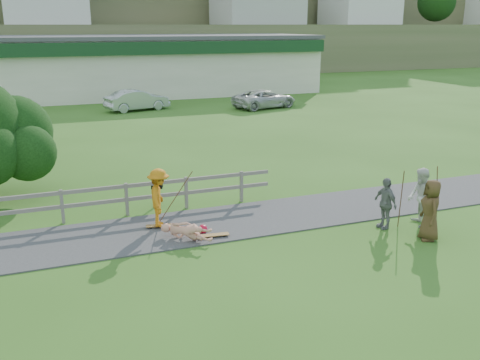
{
  "coord_description": "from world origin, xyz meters",
  "views": [
    {
      "loc": [
        -4.47,
        -13.4,
        6.01
      ],
      "look_at": [
        1.45,
        2.0,
        1.2
      ],
      "focal_mm": 40.0,
      "sensor_mm": 36.0,
      "label": 1
    }
  ],
  "objects_px": {
    "bbq": "(157,194)",
    "spectator_b": "(385,203)",
    "spectator_a": "(421,197)",
    "car_white": "(265,99)",
    "skater_fallen": "(186,231)",
    "car_silver": "(137,100)",
    "spectator_c": "(431,210)",
    "skater_rider": "(159,201)"
  },
  "relations": [
    {
      "from": "spectator_b",
      "to": "spectator_a",
      "type": "bearing_deg",
      "value": 74.5
    },
    {
      "from": "car_silver",
      "to": "car_white",
      "type": "height_order",
      "value": "car_silver"
    },
    {
      "from": "spectator_b",
      "to": "bbq",
      "type": "distance_m",
      "value": 7.58
    },
    {
      "from": "car_silver",
      "to": "car_white",
      "type": "distance_m",
      "value": 9.36
    },
    {
      "from": "skater_fallen",
      "to": "car_white",
      "type": "distance_m",
      "value": 25.8
    },
    {
      "from": "skater_rider",
      "to": "spectator_c",
      "type": "bearing_deg",
      "value": -101.32
    },
    {
      "from": "car_white",
      "to": "spectator_b",
      "type": "bearing_deg",
      "value": 151.52
    },
    {
      "from": "spectator_c",
      "to": "car_silver",
      "type": "bearing_deg",
      "value": -151.99
    },
    {
      "from": "skater_rider",
      "to": "skater_fallen",
      "type": "bearing_deg",
      "value": -142.21
    },
    {
      "from": "skater_rider",
      "to": "skater_fallen",
      "type": "xyz_separation_m",
      "value": [
        0.49,
        -1.22,
        -0.6
      ]
    },
    {
      "from": "skater_rider",
      "to": "car_white",
      "type": "bearing_deg",
      "value": -15.04
    },
    {
      "from": "spectator_b",
      "to": "spectator_c",
      "type": "height_order",
      "value": "spectator_c"
    },
    {
      "from": "spectator_b",
      "to": "car_white",
      "type": "relative_size",
      "value": 0.32
    },
    {
      "from": "spectator_c",
      "to": "bbq",
      "type": "height_order",
      "value": "spectator_c"
    },
    {
      "from": "bbq",
      "to": "skater_rider",
      "type": "bearing_deg",
      "value": -82.04
    },
    {
      "from": "spectator_b",
      "to": "car_silver",
      "type": "bearing_deg",
      "value": -178.37
    },
    {
      "from": "spectator_a",
      "to": "spectator_b",
      "type": "xyz_separation_m",
      "value": [
        -1.12,
        0.22,
        -0.12
      ]
    },
    {
      "from": "skater_rider",
      "to": "spectator_b",
      "type": "xyz_separation_m",
      "value": [
        6.43,
        -2.39,
        -0.1
      ]
    },
    {
      "from": "car_silver",
      "to": "spectator_b",
      "type": "bearing_deg",
      "value": 171.69
    },
    {
      "from": "spectator_b",
      "to": "car_white",
      "type": "height_order",
      "value": "spectator_b"
    },
    {
      "from": "spectator_c",
      "to": "skater_rider",
      "type": "bearing_deg",
      "value": -96.18
    },
    {
      "from": "spectator_a",
      "to": "car_white",
      "type": "xyz_separation_m",
      "value": [
        5.26,
        24.06,
        -0.23
      ]
    },
    {
      "from": "skater_fallen",
      "to": "spectator_b",
      "type": "xyz_separation_m",
      "value": [
        5.94,
        -1.17,
        0.51
      ]
    },
    {
      "from": "spectator_a",
      "to": "spectator_b",
      "type": "distance_m",
      "value": 1.15
    },
    {
      "from": "spectator_a",
      "to": "car_white",
      "type": "relative_size",
      "value": 0.37
    },
    {
      "from": "skater_fallen",
      "to": "car_silver",
      "type": "distance_m",
      "value": 25.08
    },
    {
      "from": "spectator_a",
      "to": "spectator_c",
      "type": "xyz_separation_m",
      "value": [
        -0.47,
        -1.02,
        -0.01
      ]
    },
    {
      "from": "skater_fallen",
      "to": "spectator_a",
      "type": "xyz_separation_m",
      "value": [
        7.06,
        -1.39,
        0.62
      ]
    },
    {
      "from": "skater_rider",
      "to": "spectator_a",
      "type": "bearing_deg",
      "value": -93.26
    },
    {
      "from": "skater_fallen",
      "to": "spectator_b",
      "type": "distance_m",
      "value": 6.08
    },
    {
      "from": "spectator_a",
      "to": "car_white",
      "type": "distance_m",
      "value": 24.63
    },
    {
      "from": "skater_fallen",
      "to": "bbq",
      "type": "distance_m",
      "value": 3.42
    },
    {
      "from": "skater_fallen",
      "to": "spectator_a",
      "type": "distance_m",
      "value": 7.22
    },
    {
      "from": "bbq",
      "to": "skater_fallen",
      "type": "bearing_deg",
      "value": -70.03
    },
    {
      "from": "spectator_c",
      "to": "spectator_a",
      "type": "bearing_deg",
      "value": 176.2
    },
    {
      "from": "bbq",
      "to": "spectator_b",
      "type": "bearing_deg",
      "value": -18.64
    },
    {
      "from": "car_silver",
      "to": "skater_rider",
      "type": "bearing_deg",
      "value": 156.8
    },
    {
      "from": "spectator_a",
      "to": "spectator_c",
      "type": "relative_size",
      "value": 1.02
    },
    {
      "from": "skater_fallen",
      "to": "spectator_c",
      "type": "xyz_separation_m",
      "value": [
        6.59,
        -2.41,
        0.61
      ]
    },
    {
      "from": "spectator_a",
      "to": "spectator_b",
      "type": "height_order",
      "value": "spectator_a"
    },
    {
      "from": "skater_fallen",
      "to": "spectator_a",
      "type": "relative_size",
      "value": 0.87
    },
    {
      "from": "spectator_b",
      "to": "car_silver",
      "type": "distance_m",
      "value": 26.18
    }
  ]
}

